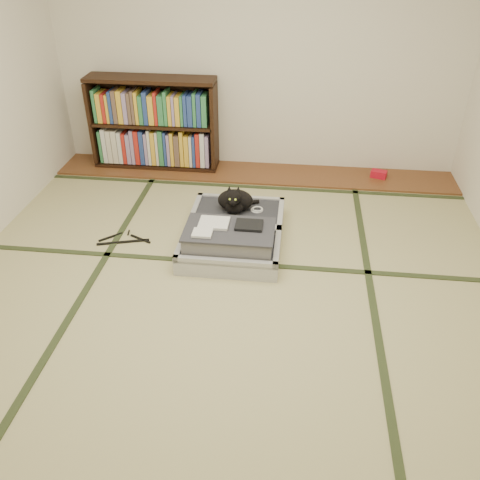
# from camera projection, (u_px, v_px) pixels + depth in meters

# --- Properties ---
(floor) EXTENTS (4.50, 4.50, 0.00)m
(floor) POSITION_uv_depth(u_px,v_px,m) (227.00, 297.00, 3.52)
(floor) COLOR tan
(floor) RESTS_ON ground
(wood_strip) EXTENTS (4.00, 0.50, 0.02)m
(wood_strip) POSITION_uv_depth(u_px,v_px,m) (254.00, 173.00, 5.19)
(wood_strip) COLOR brown
(wood_strip) RESTS_ON ground
(red_item) EXTENTS (0.17, 0.13, 0.07)m
(red_item) POSITION_uv_depth(u_px,v_px,m) (379.00, 174.00, 5.07)
(red_item) COLOR red
(red_item) RESTS_ON wood_strip
(room_shell) EXTENTS (4.50, 4.50, 4.50)m
(room_shell) POSITION_uv_depth(u_px,v_px,m) (223.00, 85.00, 2.74)
(room_shell) COLOR white
(room_shell) RESTS_ON ground
(tatami_borders) EXTENTS (4.00, 4.50, 0.01)m
(tatami_borders) POSITION_uv_depth(u_px,v_px,m) (236.00, 256.00, 3.94)
(tatami_borders) COLOR #2D381E
(tatami_borders) RESTS_ON ground
(bookcase) EXTENTS (1.27, 0.29, 0.92)m
(bookcase) POSITION_uv_depth(u_px,v_px,m) (154.00, 125.00, 5.11)
(bookcase) COLOR black
(bookcase) RESTS_ON wood_strip
(suitcase) EXTENTS (0.76, 1.02, 0.30)m
(suitcase) POSITION_uv_depth(u_px,v_px,m) (233.00, 234.00, 4.02)
(suitcase) COLOR #B6B7BB
(suitcase) RESTS_ON floor
(cat) EXTENTS (0.34, 0.34, 0.27)m
(cat) POSITION_uv_depth(u_px,v_px,m) (235.00, 201.00, 4.19)
(cat) COLOR black
(cat) RESTS_ON suitcase
(cable_coil) EXTENTS (0.11, 0.11, 0.03)m
(cable_coil) POSITION_uv_depth(u_px,v_px,m) (257.00, 210.00, 4.25)
(cable_coil) COLOR white
(cable_coil) RESTS_ON suitcase
(hanger) EXTENTS (0.43, 0.25, 0.01)m
(hanger) POSITION_uv_depth(u_px,v_px,m) (124.00, 240.00, 4.13)
(hanger) COLOR black
(hanger) RESTS_ON floor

